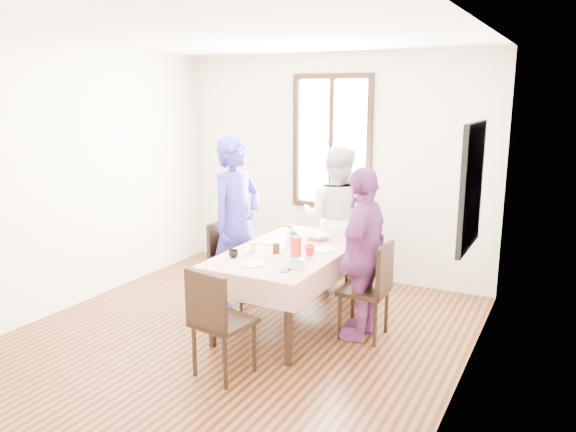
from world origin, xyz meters
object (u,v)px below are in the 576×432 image
at_px(chair_right, 364,290).
at_px(person_left, 236,224).
at_px(person_right, 363,254).
at_px(dining_table, 290,287).
at_px(chair_left, 235,265).
at_px(chair_far, 336,250).
at_px(person_far, 336,219).
at_px(chair_near, 224,321).

xyz_separation_m(chair_right, person_left, (-1.46, 0.11, 0.45)).
relative_size(chair_right, person_right, 0.57).
relative_size(dining_table, chair_left, 1.85).
bearing_deg(person_right, chair_left, -93.81).
bearing_deg(chair_left, chair_far, 142.62).
distance_m(chair_far, person_far, 0.38).
xyz_separation_m(dining_table, chair_near, (0.00, -1.16, 0.08)).
height_order(chair_far, person_far, person_far).
distance_m(chair_left, person_right, 1.51).
distance_m(chair_left, person_far, 1.28).
height_order(chair_near, person_far, person_far).
xyz_separation_m(chair_left, chair_near, (0.74, -1.31, 0.00)).
relative_size(chair_near, person_right, 0.57).
distance_m(chair_far, person_right, 1.36).
xyz_separation_m(chair_left, person_right, (1.46, -0.11, 0.35)).
bearing_deg(person_left, chair_near, -139.79).
height_order(chair_left, chair_right, same).
height_order(dining_table, chair_right, chair_right).
xyz_separation_m(chair_near, person_right, (0.72, 1.21, 0.35)).
relative_size(chair_right, person_left, 0.50).
bearing_deg(chair_near, person_right, 68.57).
distance_m(chair_left, chair_far, 1.24).
distance_m(dining_table, chair_right, 0.75).
bearing_deg(chair_far, person_right, 116.11).
xyz_separation_m(chair_right, person_right, (-0.02, 0.00, 0.35)).
height_order(chair_far, person_left, person_left).
distance_m(chair_near, person_far, 2.32).
distance_m(dining_table, person_far, 1.22).
distance_m(chair_right, person_left, 1.53).
bearing_deg(chair_near, dining_table, 99.43).
relative_size(dining_table, person_right, 1.05).
height_order(dining_table, person_left, person_left).
bearing_deg(person_right, chair_right, 90.29).
relative_size(dining_table, chair_far, 1.85).
xyz_separation_m(person_far, person_right, (0.72, -1.08, -0.03)).
bearing_deg(person_far, chair_right, 118.26).
relative_size(chair_right, chair_near, 1.00).
relative_size(chair_left, chair_near, 1.00).
relative_size(dining_table, chair_right, 1.85).
bearing_deg(dining_table, person_left, 167.69).
bearing_deg(chair_left, dining_table, 77.25).
height_order(chair_right, person_left, person_left).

